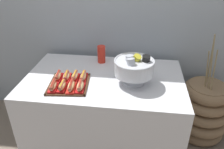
# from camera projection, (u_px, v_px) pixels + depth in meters

# --- Properties ---
(ground_plane) EXTENTS (10.00, 10.00, 0.00)m
(ground_plane) POSITION_uv_depth(u_px,v_px,m) (105.00, 139.00, 2.42)
(ground_plane) COLOR #7A6B5B
(back_wall) EXTENTS (6.00, 0.10, 2.60)m
(back_wall) POSITION_uv_depth(u_px,v_px,m) (112.00, 4.00, 2.28)
(back_wall) COLOR #9EA8B2
(back_wall) RESTS_ON ground_plane
(buffet_table) EXTENTS (1.44, 0.89, 0.77)m
(buffet_table) POSITION_uv_depth(u_px,v_px,m) (105.00, 109.00, 2.22)
(buffet_table) COLOR silver
(buffet_table) RESTS_ON ground_plane
(floor_vase) EXTENTS (0.55, 0.55, 1.16)m
(floor_vase) POSITION_uv_depth(u_px,v_px,m) (202.00, 111.00, 2.37)
(floor_vase) COLOR #896B4C
(floor_vase) RESTS_ON ground_plane
(serving_tray) EXTENTS (0.36, 0.39, 0.01)m
(serving_tray) POSITION_uv_depth(u_px,v_px,m) (69.00, 84.00, 1.92)
(serving_tray) COLOR #472B19
(serving_tray) RESTS_ON buffet_table
(hot_dog_0) EXTENTS (0.09, 0.17, 0.06)m
(hot_dog_0) POSITION_uv_depth(u_px,v_px,m) (53.00, 86.00, 1.84)
(hot_dog_0) COLOR red
(hot_dog_0) RESTS_ON serving_tray
(hot_dog_1) EXTENTS (0.07, 0.16, 0.06)m
(hot_dog_1) POSITION_uv_depth(u_px,v_px,m) (62.00, 86.00, 1.84)
(hot_dog_1) COLOR #B21414
(hot_dog_1) RESTS_ON serving_tray
(hot_dog_2) EXTENTS (0.09, 0.19, 0.06)m
(hot_dog_2) POSITION_uv_depth(u_px,v_px,m) (71.00, 86.00, 1.84)
(hot_dog_2) COLOR red
(hot_dog_2) RESTS_ON serving_tray
(hot_dog_3) EXTENTS (0.08, 0.17, 0.06)m
(hot_dog_3) POSITION_uv_depth(u_px,v_px,m) (80.00, 86.00, 1.83)
(hot_dog_3) COLOR #B21414
(hot_dog_3) RESTS_ON serving_tray
(hot_dog_4) EXTENTS (0.08, 0.16, 0.06)m
(hot_dog_4) POSITION_uv_depth(u_px,v_px,m) (58.00, 76.00, 1.98)
(hot_dog_4) COLOR #B21414
(hot_dog_4) RESTS_ON serving_tray
(hot_dog_5) EXTENTS (0.09, 0.17, 0.06)m
(hot_dog_5) POSITION_uv_depth(u_px,v_px,m) (66.00, 76.00, 1.98)
(hot_dog_5) COLOR red
(hot_dog_5) RESTS_ON serving_tray
(hot_dog_6) EXTENTS (0.07, 0.16, 0.06)m
(hot_dog_6) POSITION_uv_depth(u_px,v_px,m) (75.00, 76.00, 1.98)
(hot_dog_6) COLOR #B21414
(hot_dog_6) RESTS_ON serving_tray
(hot_dog_7) EXTENTS (0.07, 0.18, 0.06)m
(hot_dog_7) POSITION_uv_depth(u_px,v_px,m) (83.00, 77.00, 1.98)
(hot_dog_7) COLOR #B21414
(hot_dog_7) RESTS_ON serving_tray
(punch_bowl) EXTENTS (0.34, 0.34, 0.28)m
(punch_bowl) POSITION_uv_depth(u_px,v_px,m) (134.00, 67.00, 1.88)
(punch_bowl) COLOR silver
(punch_bowl) RESTS_ON buffet_table
(cup_stack) EXTENTS (0.08, 0.08, 0.18)m
(cup_stack) POSITION_uv_depth(u_px,v_px,m) (101.00, 54.00, 2.27)
(cup_stack) COLOR red
(cup_stack) RESTS_ON buffet_table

